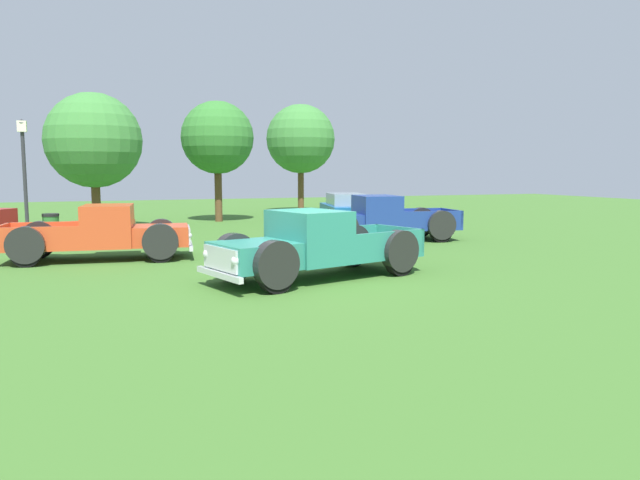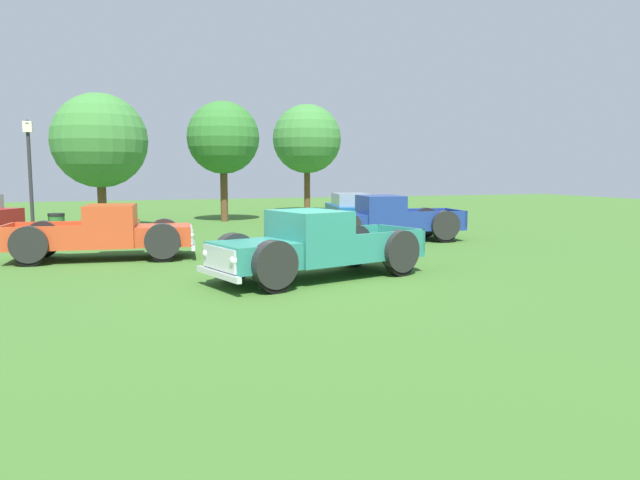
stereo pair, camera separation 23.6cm
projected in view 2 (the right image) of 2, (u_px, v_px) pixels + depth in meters
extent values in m
plane|color=#3D6B28|center=(305.00, 279.00, 13.95)|extent=(80.00, 80.00, 0.00)
cube|color=#2D8475|center=(253.00, 255.00, 13.00)|extent=(1.95, 1.96, 0.58)
cube|color=silver|center=(219.00, 259.00, 12.54)|extent=(0.46, 1.39, 0.48)
sphere|color=silver|center=(235.00, 261.00, 12.03)|extent=(0.21, 0.21, 0.21)
sphere|color=silver|center=(207.00, 254.00, 13.06)|extent=(0.21, 0.21, 0.21)
cube|color=#2D8475|center=(309.00, 237.00, 13.82)|extent=(1.79, 2.06, 1.20)
cube|color=#8C9EA8|center=(285.00, 227.00, 13.42)|extent=(0.46, 1.46, 0.53)
cube|color=#2D8475|center=(368.00, 254.00, 14.91)|extent=(2.60, 2.29, 0.10)
cube|color=#2D8475|center=(391.00, 244.00, 14.19)|extent=(2.13, 0.69, 0.58)
cube|color=#2D8475|center=(347.00, 237.00, 15.54)|extent=(2.13, 0.69, 0.58)
cube|color=#2D8475|center=(399.00, 238.00, 15.48)|extent=(0.57, 1.70, 0.58)
cylinder|color=black|center=(274.00, 274.00, 12.33)|extent=(0.83, 0.44, 0.80)
cylinder|color=#B7B7BC|center=(275.00, 274.00, 12.32)|extent=(0.38, 0.33, 0.32)
cylinder|color=black|center=(274.00, 264.00, 12.30)|extent=(1.05, 0.56, 1.00)
cylinder|color=black|center=(235.00, 263.00, 13.75)|extent=(0.83, 0.44, 0.80)
cylinder|color=#B7B7BC|center=(234.00, 263.00, 13.76)|extent=(0.38, 0.33, 0.32)
cylinder|color=black|center=(234.00, 255.00, 13.72)|extent=(1.05, 0.56, 1.00)
cylinder|color=black|center=(400.00, 259.00, 14.35)|extent=(0.83, 0.44, 0.80)
cylinder|color=#B7B7BC|center=(400.00, 260.00, 14.35)|extent=(0.38, 0.33, 0.32)
cylinder|color=black|center=(400.00, 251.00, 14.33)|extent=(1.05, 0.56, 1.00)
cylinder|color=black|center=(354.00, 251.00, 15.77)|extent=(0.83, 0.44, 0.80)
cylinder|color=#B7B7BC|center=(354.00, 251.00, 15.78)|extent=(0.38, 0.33, 0.32)
cylinder|color=black|center=(354.00, 244.00, 15.75)|extent=(1.05, 0.56, 1.00)
cube|color=silver|center=(218.00, 274.00, 12.55)|extent=(0.63, 1.86, 0.13)
cube|color=navy|center=(340.00, 222.00, 21.09)|extent=(1.78, 1.80, 0.59)
cube|color=silver|center=(317.00, 223.00, 20.91)|extent=(0.24, 1.45, 0.49)
sphere|color=silver|center=(322.00, 224.00, 20.28)|extent=(0.21, 0.21, 0.21)
sphere|color=silver|center=(314.00, 221.00, 21.54)|extent=(0.21, 0.21, 0.21)
cube|color=navy|center=(380.00, 213.00, 21.37)|extent=(1.59, 1.93, 1.22)
cube|color=#8C9EA8|center=(363.00, 205.00, 21.20)|extent=(0.23, 1.53, 0.54)
cube|color=navy|center=(428.00, 227.00, 21.82)|extent=(2.43, 2.04, 0.11)
cube|color=navy|center=(437.00, 220.00, 20.96)|extent=(2.23, 0.35, 0.59)
cube|color=navy|center=(419.00, 216.00, 22.60)|extent=(2.23, 0.35, 0.59)
cube|color=navy|center=(455.00, 217.00, 22.01)|extent=(0.30, 1.78, 0.59)
cylinder|color=black|center=(346.00, 233.00, 20.25)|extent=(0.83, 0.33, 0.81)
cylinder|color=#B7B7BC|center=(346.00, 233.00, 20.24)|extent=(0.35, 0.29, 0.32)
cylinder|color=black|center=(346.00, 227.00, 20.23)|extent=(1.05, 0.42, 1.02)
cylinder|color=black|center=(334.00, 228.00, 21.99)|extent=(0.83, 0.33, 0.81)
cylinder|color=#B7B7BC|center=(334.00, 228.00, 22.00)|extent=(0.35, 0.29, 0.32)
cylinder|color=black|center=(334.00, 223.00, 21.96)|extent=(1.05, 0.42, 1.02)
cylinder|color=black|center=(445.00, 231.00, 21.01)|extent=(0.83, 0.33, 0.81)
cylinder|color=#B7B7BC|center=(445.00, 231.00, 21.01)|extent=(0.35, 0.29, 0.32)
cylinder|color=black|center=(445.00, 225.00, 20.99)|extent=(1.05, 0.42, 1.02)
cylinder|color=black|center=(425.00, 226.00, 22.75)|extent=(0.83, 0.33, 0.81)
cylinder|color=#B7B7BC|center=(425.00, 226.00, 22.76)|extent=(0.35, 0.29, 0.32)
cylinder|color=black|center=(425.00, 221.00, 22.73)|extent=(1.05, 0.42, 1.02)
cube|color=silver|center=(316.00, 232.00, 20.94)|extent=(0.34, 1.94, 0.13)
cube|color=#D14723|center=(163.00, 235.00, 17.33)|extent=(1.69, 1.71, 0.56)
cube|color=silver|center=(191.00, 234.00, 17.50)|extent=(0.22, 1.39, 0.47)
sphere|color=silver|center=(190.00, 231.00, 18.09)|extent=(0.20, 0.20, 0.20)
sphere|color=silver|center=(191.00, 236.00, 16.90)|extent=(0.20, 0.20, 0.20)
cube|color=#D14723|center=(111.00, 225.00, 16.98)|extent=(1.51, 1.84, 1.17)
cube|color=#8C9EA8|center=(134.00, 216.00, 17.09)|extent=(0.21, 1.46, 0.51)
cube|color=#D14723|center=(47.00, 246.00, 16.67)|extent=(2.31, 1.93, 0.10)
cube|color=#D14723|center=(52.00, 231.00, 17.41)|extent=(2.13, 0.33, 0.56)
cube|color=#D14723|center=(39.00, 237.00, 15.85)|extent=(2.13, 0.33, 0.56)
cube|color=#D14723|center=(6.00, 235.00, 16.40)|extent=(0.28, 1.69, 0.56)
cylinder|color=black|center=(165.00, 241.00, 18.19)|extent=(0.79, 0.31, 0.77)
cylinder|color=#B7B7BC|center=(165.00, 241.00, 18.20)|extent=(0.33, 0.28, 0.31)
cylinder|color=black|center=(164.00, 235.00, 18.17)|extent=(1.00, 0.39, 0.97)
cylinder|color=black|center=(163.00, 248.00, 16.54)|extent=(0.79, 0.31, 0.77)
cylinder|color=#B7B7BC|center=(163.00, 248.00, 16.53)|extent=(0.33, 0.28, 0.31)
cylinder|color=black|center=(163.00, 241.00, 16.52)|extent=(1.00, 0.39, 0.97)
cylinder|color=black|center=(44.00, 244.00, 17.44)|extent=(0.79, 0.31, 0.77)
cylinder|color=#B7B7BC|center=(44.00, 244.00, 17.45)|extent=(0.33, 0.28, 0.31)
cylinder|color=black|center=(44.00, 237.00, 17.42)|extent=(1.00, 0.39, 0.97)
cylinder|color=black|center=(29.00, 252.00, 15.79)|extent=(0.79, 0.31, 0.77)
cylinder|color=#B7B7BC|center=(29.00, 252.00, 15.78)|extent=(0.33, 0.28, 0.31)
cylinder|color=black|center=(29.00, 244.00, 15.77)|extent=(1.00, 0.39, 0.97)
cube|color=silver|center=(193.00, 245.00, 17.55)|extent=(0.31, 1.85, 0.12)
cube|color=#195699|center=(350.00, 211.00, 28.21)|extent=(2.63, 4.61, 0.59)
cube|color=#7F939E|center=(351.00, 199.00, 27.99)|extent=(1.96, 2.68, 0.54)
cylinder|color=black|center=(329.00, 215.00, 29.59)|extent=(0.32, 0.66, 0.63)
cylinder|color=black|center=(360.00, 215.00, 29.80)|extent=(0.32, 0.66, 0.63)
cylinder|color=black|center=(339.00, 220.00, 26.68)|extent=(0.32, 0.66, 0.63)
cylinder|color=black|center=(374.00, 220.00, 26.89)|extent=(0.32, 0.66, 0.63)
cylinder|color=black|center=(8.00, 222.00, 25.43)|extent=(0.67, 0.50, 0.66)
cube|color=#2D2D33|center=(34.00, 241.00, 20.45)|extent=(0.36, 0.36, 0.25)
cylinder|color=#2D2D33|center=(31.00, 185.00, 20.23)|extent=(0.12, 0.12, 3.53)
cube|color=#F2EACC|center=(28.00, 127.00, 20.00)|extent=(0.28, 0.28, 0.36)
cone|color=#2D2D33|center=(27.00, 121.00, 19.98)|extent=(0.32, 0.32, 0.14)
cube|color=olive|center=(109.00, 220.00, 21.64)|extent=(1.88, 1.78, 0.06)
cube|color=olive|center=(97.00, 227.00, 21.97)|extent=(1.54, 1.39, 0.05)
cube|color=olive|center=(121.00, 229.00, 21.38)|extent=(1.54, 1.39, 0.05)
cube|color=olive|center=(126.00, 228.00, 22.37)|extent=(0.98, 1.11, 0.75)
cube|color=olive|center=(91.00, 232.00, 20.99)|extent=(0.98, 1.11, 0.75)
cylinder|color=#2D6B2D|center=(57.00, 228.00, 22.08)|extent=(0.56, 0.56, 0.85)
cylinder|color=black|center=(56.00, 215.00, 22.02)|extent=(0.59, 0.59, 0.10)
cylinder|color=brown|center=(224.00, 193.00, 29.68)|extent=(0.36, 0.36, 2.78)
sphere|color=#33752D|center=(223.00, 138.00, 29.36)|extent=(3.53, 3.53, 3.53)
cylinder|color=brown|center=(307.00, 189.00, 35.92)|extent=(0.36, 0.36, 2.85)
sphere|color=#3D7F38|center=(307.00, 139.00, 35.58)|extent=(4.06, 4.06, 4.06)
cylinder|color=brown|center=(102.00, 203.00, 25.25)|extent=(0.36, 0.36, 2.28)
sphere|color=#3D7F38|center=(100.00, 141.00, 24.95)|extent=(3.91, 3.91, 3.91)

